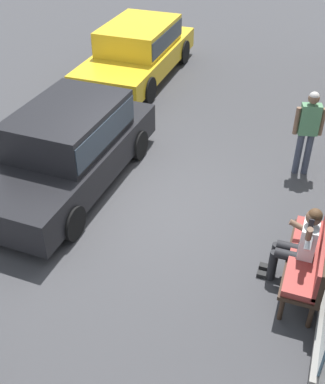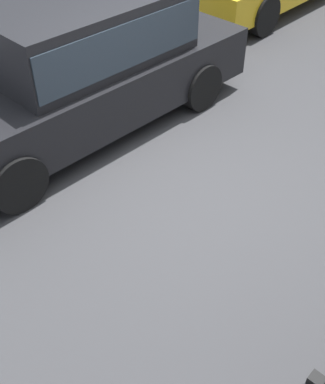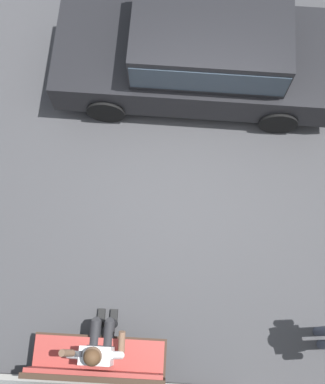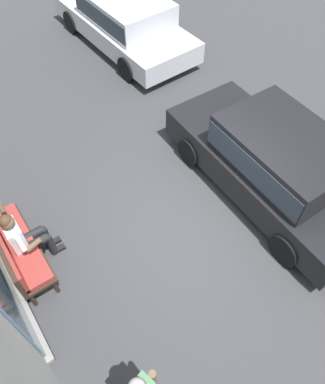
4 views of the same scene
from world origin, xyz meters
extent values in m
plane|color=#38383A|center=(0.00, 0.00, 0.00)|extent=(60.00, 60.00, 0.00)
cylinder|color=black|center=(-3.90, -1.61, 0.33)|extent=(0.67, 0.19, 0.67)
cube|color=black|center=(-0.05, -1.70, 0.53)|extent=(4.39, 1.84, 0.62)
cube|color=black|center=(-0.23, -1.70, 1.19)|extent=(2.29, 1.59, 0.69)
cube|color=#28333D|center=(-0.23, -1.70, 1.19)|extent=(2.25, 1.62, 0.48)
cylinder|color=black|center=(1.31, -0.89, 0.30)|extent=(0.60, 0.19, 0.60)
cylinder|color=black|center=(-1.38, -0.84, 0.30)|extent=(0.60, 0.19, 0.60)
cylinder|color=black|center=(-1.42, -2.51, 0.30)|extent=(0.60, 0.19, 0.60)
camera|label=1|loc=(6.50, 2.60, 5.34)|focal=45.00mm
camera|label=2|loc=(2.95, 2.60, 3.26)|focal=45.00mm
camera|label=3|loc=(0.24, 2.60, 7.12)|focal=45.00mm
camera|label=4|loc=(-2.73, 2.60, 5.87)|focal=35.00mm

